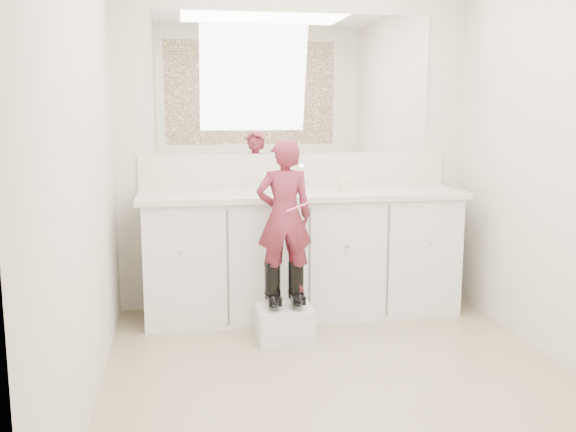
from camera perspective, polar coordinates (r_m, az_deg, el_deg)
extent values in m
plane|color=#907D5E|center=(3.59, 5.02, -14.57)|extent=(3.00, 3.00, 0.00)
plane|color=beige|center=(4.75, 0.64, 6.31)|extent=(2.60, 0.00, 2.60)
plane|color=beige|center=(1.89, 17.07, 1.09)|extent=(2.60, 0.00, 2.60)
plane|color=beige|center=(3.21, -17.76, 4.35)|extent=(0.00, 3.00, 3.00)
cube|color=silver|center=(4.60, 1.24, -3.57)|extent=(2.20, 0.55, 0.85)
cube|color=beige|center=(4.50, 1.29, 1.91)|extent=(2.28, 0.58, 0.04)
cube|color=beige|center=(4.75, 0.67, 4.08)|extent=(2.28, 0.03, 0.25)
cube|color=white|center=(4.74, 0.68, 11.63)|extent=(2.00, 0.02, 1.00)
cube|color=#472819|center=(1.89, 17.61, 14.74)|extent=(2.00, 0.01, 1.20)
cylinder|color=silver|center=(4.65, 0.91, 3.03)|extent=(0.08, 0.08, 0.10)
imported|color=beige|center=(4.57, 5.11, 2.86)|extent=(0.11, 0.11, 0.10)
imported|color=white|center=(4.49, -2.05, 3.28)|extent=(0.10, 0.10, 0.18)
cube|color=silver|center=(4.14, -0.28, -9.56)|extent=(0.35, 0.29, 0.22)
imported|color=#B2364B|center=(3.99, -0.34, -0.03)|extent=(0.35, 0.23, 0.96)
cylinder|color=pink|center=(3.91, 0.86, 0.80)|extent=(0.14, 0.01, 0.06)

